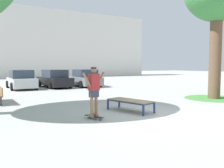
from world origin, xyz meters
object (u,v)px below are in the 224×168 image
car_black (54,79)px  skater (94,88)px  skateboard (94,117)px  skate_box (130,101)px  car_grey (84,79)px  car_silver (21,80)px

car_black → skater: bearing=-99.3°
skateboard → skater: skater is taller
skate_box → car_black: bearing=89.1°
car_grey → skater: bearing=-111.0°
skate_box → car_grey: 11.86m
skater → skate_box: bearing=15.7°
skate_box → car_black: (0.19, 11.80, 0.28)m
skater → car_black: (2.02, 12.32, -0.38)m
skater → car_grey: bearing=69.0°
car_silver → car_black: 2.61m
car_black → skateboard: bearing=-99.3°
skateboard → skater: size_ratio=0.49×
skate_box → car_silver: 12.21m
car_black → car_silver: bearing=176.5°
car_black → car_grey: bearing=-6.2°
car_silver → car_grey: bearing=-4.9°
skate_box → car_black: size_ratio=0.47×
car_silver → car_black: (2.61, -0.16, 0.00)m
skater → car_black: size_ratio=0.39×
skateboard → car_black: size_ratio=0.19×
skate_box → car_black: car_black is taller
skater → car_grey: 12.90m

